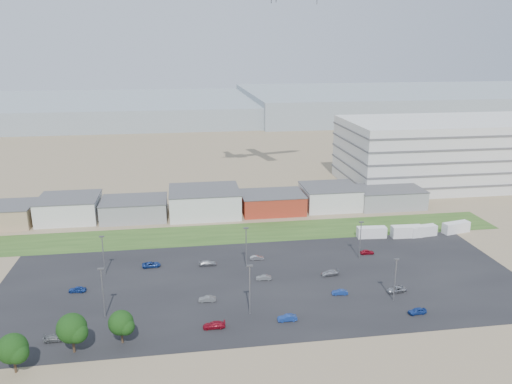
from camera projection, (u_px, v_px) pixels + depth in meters
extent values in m
plane|color=#817252|center=(256.00, 331.00, 95.04)|extent=(700.00, 700.00, 0.00)
cube|color=black|center=(264.00, 282.00, 114.73)|extent=(120.00, 50.00, 0.01)
cube|color=#2C4B1C|center=(229.00, 234.00, 144.36)|extent=(160.00, 16.00, 0.02)
cube|color=silver|center=(447.00, 152.00, 194.55)|extent=(80.00, 40.00, 25.00)
imported|color=#A5A5AA|center=(396.00, 289.00, 110.07)|extent=(4.61, 2.57, 1.22)
imported|color=navy|center=(340.00, 292.00, 108.92)|extent=(3.54, 1.56, 1.13)
imported|color=navy|center=(417.00, 311.00, 101.10)|extent=(3.87, 1.80, 1.28)
imported|color=maroon|center=(214.00, 325.00, 96.03)|extent=(4.40, 1.89, 1.26)
imported|color=#595B5E|center=(207.00, 299.00, 105.96)|extent=(3.72, 1.47, 1.20)
imported|color=navy|center=(77.00, 289.00, 110.04)|extent=(3.89, 1.94, 1.28)
imported|color=#A5A5AA|center=(208.00, 263.00, 123.39)|extent=(4.35, 1.84, 1.25)
imported|color=#595B5E|center=(264.00, 278.00, 115.78)|extent=(3.59, 1.55, 1.15)
imported|color=maroon|center=(367.00, 252.00, 130.05)|extent=(3.61, 1.48, 1.23)
imported|color=navy|center=(151.00, 265.00, 122.52)|extent=(4.61, 2.37, 1.25)
imported|color=#595B5E|center=(56.00, 338.00, 91.86)|extent=(4.37, 1.98, 1.24)
imported|color=#A5A5AA|center=(257.00, 258.00, 126.57)|extent=(3.47, 1.29, 1.13)
imported|color=#A5A5AA|center=(330.00, 273.00, 118.00)|extent=(4.47, 2.18, 1.25)
imported|color=navy|center=(287.00, 318.00, 98.53)|extent=(3.86, 1.35, 1.27)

